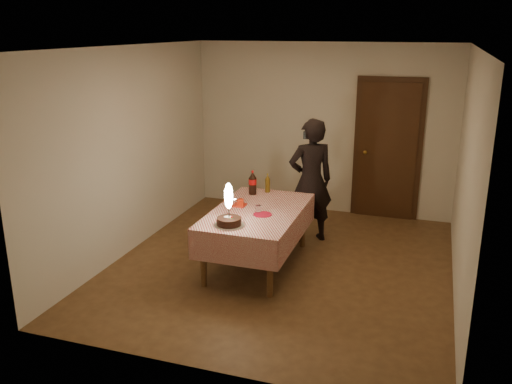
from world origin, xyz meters
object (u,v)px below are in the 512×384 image
birthday_cake (229,215)px  amber_bottle_left (268,183)px  red_cup (240,203)px  photographer (311,181)px  red_plate (263,214)px  cola_bottle (253,183)px  clear_cup (258,209)px  dining_table (257,217)px

birthday_cake → amber_bottle_left: (0.03, 1.33, -0.00)m
birthday_cake → amber_bottle_left: 1.33m
red_cup → photographer: photographer is taller
birthday_cake → red_cup: 0.64m
red_plate → cola_bottle: size_ratio=0.69×
clear_cup → red_plate: bearing=-36.7°
cola_bottle → red_cup: bearing=-86.9°
dining_table → red_plate: red_plate is taller
photographer → red_plate: bearing=-104.8°
red_cup → amber_bottle_left: amber_bottle_left is taller
birthday_cake → cola_bottle: bearing=96.1°
red_plate → amber_bottle_left: 0.91m
birthday_cake → red_cup: (-0.10, 0.63, -0.07)m
clear_cup → cola_bottle: size_ratio=0.28×
red_cup → clear_cup: red_cup is taller
dining_table → clear_cup: bearing=-65.1°
red_cup → cola_bottle: 0.56m
red_plate → amber_bottle_left: bearing=103.7°
red_plate → amber_bottle_left: (-0.21, 0.88, 0.11)m
clear_cup → amber_bottle_left: size_ratio=0.35×
dining_table → cola_bottle: (-0.26, 0.59, 0.25)m
birthday_cake → photographer: size_ratio=0.29×
dining_table → clear_cup: clear_cup is taller
red_plate → amber_bottle_left: amber_bottle_left is taller
clear_cup → photographer: (0.37, 1.10, 0.09)m
red_cup → photographer: (0.65, 0.97, 0.08)m
dining_table → amber_bottle_left: bearing=97.9°
dining_table → amber_bottle_left: size_ratio=6.75×
red_plate → photographer: photographer is taller
red_cup → clear_cup: (0.27, -0.13, -0.01)m
red_plate → red_cup: 0.39m
red_cup → birthday_cake: bearing=-81.3°
birthday_cake → photographer: (0.55, 1.60, 0.01)m
cola_bottle → photographer: bearing=31.8°
dining_table → red_plate: size_ratio=7.82×
amber_bottle_left → red_plate: bearing=-76.3°
clear_cup → cola_bottle: bearing=114.0°
dining_table → birthday_cake: bearing=-102.6°
red_cup → dining_table: bearing=-10.0°
dining_table → birthday_cake: (-0.13, -0.59, 0.22)m
cola_bottle → photographer: 0.80m
dining_table → amber_bottle_left: (-0.10, 0.74, 0.21)m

